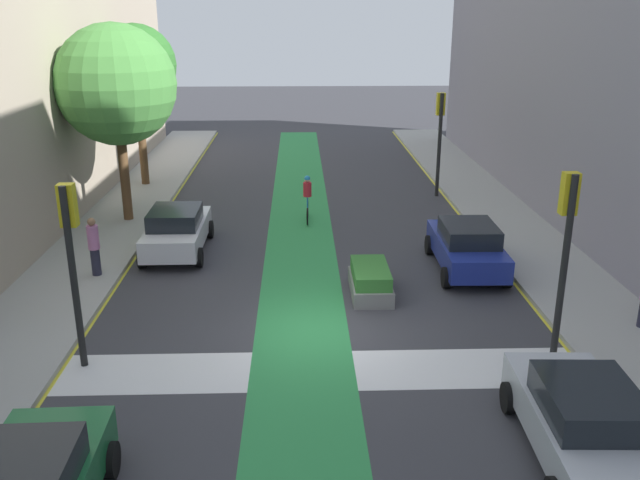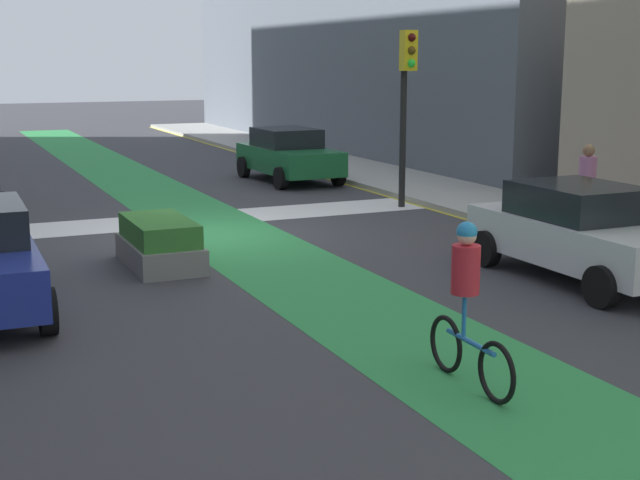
# 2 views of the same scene
# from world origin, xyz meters

# --- Properties ---
(ground_plane) EXTENTS (120.00, 120.00, 0.00)m
(ground_plane) POSITION_xyz_m (0.00, 0.00, 0.00)
(ground_plane) COLOR #38383D
(bike_lane_paint) EXTENTS (2.40, 60.00, 0.01)m
(bike_lane_paint) POSITION_xyz_m (-0.46, 0.00, 0.00)
(bike_lane_paint) COLOR #2D8C47
(bike_lane_paint) RESTS_ON ground_plane
(crosswalk_band) EXTENTS (12.00, 1.80, 0.01)m
(crosswalk_band) POSITION_xyz_m (0.00, -2.00, 0.00)
(crosswalk_band) COLOR silver
(crosswalk_band) RESTS_ON ground_plane
(sidewalk_left) EXTENTS (3.00, 60.00, 0.15)m
(sidewalk_left) POSITION_xyz_m (-7.50, 0.00, 0.07)
(sidewalk_left) COLOR #9E9E99
(sidewalk_left) RESTS_ON ground_plane
(curb_stripe_left) EXTENTS (0.16, 60.00, 0.01)m
(curb_stripe_left) POSITION_xyz_m (-6.00, 0.00, 0.01)
(curb_stripe_left) COLOR yellow
(curb_stripe_left) RESTS_ON ground_plane
(sidewalk_right) EXTENTS (3.00, 60.00, 0.15)m
(sidewalk_right) POSITION_xyz_m (7.50, 0.00, 0.07)
(sidewalk_right) COLOR #9E9E99
(sidewalk_right) RESTS_ON ground_plane
(curb_stripe_right) EXTENTS (0.16, 60.00, 0.01)m
(curb_stripe_right) POSITION_xyz_m (6.00, 0.00, 0.01)
(curb_stripe_right) COLOR yellow
(curb_stripe_right) RESTS_ON ground_plane
(traffic_signal_near_right) EXTENTS (0.35, 0.52, 4.45)m
(traffic_signal_near_right) POSITION_xyz_m (5.45, -1.52, 3.11)
(traffic_signal_near_right) COLOR black
(traffic_signal_near_right) RESTS_ON ground_plane
(traffic_signal_near_left) EXTENTS (0.35, 0.52, 4.27)m
(traffic_signal_near_left) POSITION_xyz_m (-5.51, -1.46, 2.99)
(traffic_signal_near_left) COLOR black
(traffic_signal_near_left) RESTS_ON ground_plane
(traffic_signal_far_right) EXTENTS (0.35, 0.52, 4.50)m
(traffic_signal_far_right) POSITION_xyz_m (5.63, 13.29, 3.14)
(traffic_signal_far_right) COLOR black
(traffic_signal_far_right) RESTS_ON ground_plane
(car_white_left_far) EXTENTS (2.03, 4.21, 1.57)m
(car_white_left_far) POSITION_xyz_m (-4.62, 6.11, 0.80)
(car_white_left_far) COLOR silver
(car_white_left_far) RESTS_ON ground_plane
(car_blue_right_far) EXTENTS (2.08, 4.23, 1.57)m
(car_blue_right_far) POSITION_xyz_m (4.76, 4.14, 0.80)
(car_blue_right_far) COLOR navy
(car_blue_right_far) RESTS_ON ground_plane
(car_silver_right_near) EXTENTS (2.17, 4.27, 1.57)m
(car_silver_right_near) POSITION_xyz_m (4.57, -5.33, 0.80)
(car_silver_right_near) COLOR #B2B7BF
(car_silver_right_near) RESTS_ON ground_plane
(cyclist_in_lane) EXTENTS (0.32, 1.73, 1.86)m
(cyclist_in_lane) POSITION_xyz_m (-0.17, 9.48, 0.97)
(cyclist_in_lane) COLOR black
(cyclist_in_lane) RESTS_ON ground_plane
(pedestrian_sidewalk_left_a) EXTENTS (0.34, 0.34, 1.81)m
(pedestrian_sidewalk_left_a) POSITION_xyz_m (-6.69, 3.75, 1.08)
(pedestrian_sidewalk_left_a) COLOR #262638
(pedestrian_sidewalk_left_a) RESTS_ON sidewalk_left
(street_tree_near) EXTENTS (4.40, 4.40, 7.30)m
(street_tree_near) POSITION_xyz_m (-7.12, 9.61, 5.24)
(street_tree_near) COLOR brown
(street_tree_near) RESTS_ON sidewalk_left
(street_tree_far) EXTENTS (3.58, 3.58, 7.18)m
(street_tree_far) POSITION_xyz_m (-7.66, 15.28, 5.50)
(street_tree_far) COLOR brown
(street_tree_far) RESTS_ON sidewalk_left
(median_planter) EXTENTS (1.13, 2.24, 0.85)m
(median_planter) POSITION_xyz_m (1.54, 2.34, 0.40)
(median_planter) COLOR slate
(median_planter) RESTS_ON ground_plane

